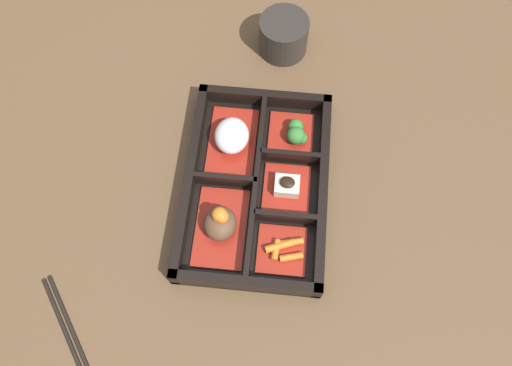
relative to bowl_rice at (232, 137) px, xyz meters
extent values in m
plane|color=brown|center=(-0.08, -0.05, -0.03)|extent=(3.00, 3.00, 0.00)
cube|color=black|center=(-0.08, -0.05, -0.02)|extent=(0.33, 0.22, 0.01)
cube|color=black|center=(-0.08, -0.15, -0.01)|extent=(0.33, 0.01, 0.04)
cube|color=black|center=(-0.08, 0.06, -0.01)|extent=(0.33, 0.01, 0.04)
cube|color=black|center=(-0.23, -0.05, -0.01)|extent=(0.01, 0.22, 0.04)
cube|color=black|center=(0.08, -0.05, -0.01)|extent=(0.01, 0.22, 0.04)
cube|color=black|center=(-0.08, -0.05, -0.01)|extent=(0.30, 0.01, 0.04)
cube|color=black|center=(-0.13, -0.10, -0.01)|extent=(0.01, 0.10, 0.04)
cube|color=black|center=(-0.02, -0.10, -0.01)|extent=(0.01, 0.10, 0.04)
cube|color=black|center=(-0.08, 0.00, -0.01)|extent=(0.01, 0.10, 0.04)
cube|color=maroon|center=(-0.15, 0.00, -0.02)|extent=(0.13, 0.08, 0.01)
ellipsoid|color=brown|center=(-0.15, 0.00, 0.00)|extent=(0.06, 0.05, 0.04)
sphere|color=orange|center=(-0.15, 0.00, 0.03)|extent=(0.02, 0.02, 0.02)
sphere|color=orange|center=(-0.14, 0.00, 0.03)|extent=(0.02, 0.02, 0.02)
cube|color=maroon|center=(0.00, 0.00, -0.02)|extent=(0.13, 0.08, 0.01)
ellipsoid|color=silver|center=(0.00, 0.00, 0.01)|extent=(0.07, 0.06, 0.04)
cube|color=maroon|center=(-0.18, -0.10, -0.02)|extent=(0.08, 0.07, 0.01)
cylinder|color=orange|center=(-0.17, -0.11, -0.01)|extent=(0.02, 0.04, 0.01)
cylinder|color=orange|center=(-0.18, -0.09, -0.01)|extent=(0.03, 0.01, 0.01)
cylinder|color=orange|center=(-0.19, -0.11, -0.01)|extent=(0.02, 0.04, 0.01)
cylinder|color=orange|center=(-0.17, -0.09, -0.01)|extent=(0.03, 0.05, 0.01)
cube|color=maroon|center=(-0.08, -0.10, -0.02)|extent=(0.08, 0.07, 0.01)
cube|color=beige|center=(-0.08, -0.10, 0.00)|extent=(0.03, 0.04, 0.02)
ellipsoid|color=black|center=(-0.08, -0.10, 0.01)|extent=(0.02, 0.02, 0.01)
cube|color=maroon|center=(0.03, -0.10, -0.02)|extent=(0.08, 0.07, 0.01)
sphere|color=#387A33|center=(0.03, -0.10, 0.00)|extent=(0.03, 0.03, 0.03)
sphere|color=#387A33|center=(0.01, -0.11, 0.00)|extent=(0.02, 0.02, 0.02)
sphere|color=#387A33|center=(0.01, -0.10, 0.00)|extent=(0.03, 0.03, 0.03)
cylinder|color=#2D2823|center=(0.21, -0.07, 0.00)|extent=(0.09, 0.09, 0.07)
cylinder|color=#597A38|center=(0.21, -0.07, 0.03)|extent=(0.07, 0.07, 0.01)
cylinder|color=black|center=(-0.34, 0.20, -0.03)|extent=(0.18, 0.13, 0.01)
cylinder|color=black|center=(-0.33, 0.19, -0.03)|extent=(0.18, 0.13, 0.01)
camera|label=1|loc=(-0.39, -0.08, 0.72)|focal=35.00mm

